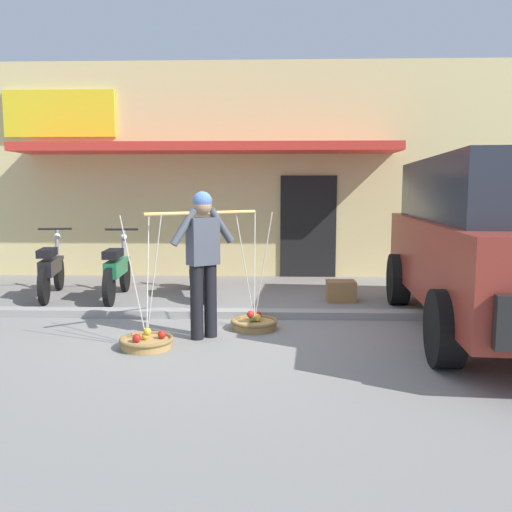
{
  "coord_description": "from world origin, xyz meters",
  "views": [
    {
      "loc": [
        0.45,
        -6.32,
        1.7
      ],
      "look_at": [
        0.22,
        0.6,
        0.85
      ],
      "focal_mm": 37.26,
      "sensor_mm": 36.0,
      "label": 1
    }
  ],
  "objects": [
    {
      "name": "motorcycle_nearest_shop",
      "position": [
        -3.11,
        1.98,
        0.45
      ],
      "size": [
        0.59,
        1.8,
        1.09
      ],
      "color": "black",
      "rests_on": "ground"
    },
    {
      "name": "ground_plane",
      "position": [
        0.0,
        0.0,
        0.0
      ],
      "size": [
        90.0,
        90.0,
        0.0
      ],
      "primitive_type": "plane",
      "color": "gray"
    },
    {
      "name": "sidewalk_curb",
      "position": [
        0.0,
        0.7,
        0.05
      ],
      "size": [
        20.0,
        0.24,
        0.1
      ],
      "primitive_type": "cube",
      "color": "gray",
      "rests_on": "ground"
    },
    {
      "name": "fruit_basket_left_side",
      "position": [
        0.22,
        0.11,
        0.08
      ],
      "size": [
        0.59,
        0.59,
        1.45
      ],
      "color": "#B2894C",
      "rests_on": "ground"
    },
    {
      "name": "fruit_basket_right_side",
      "position": [
        -0.92,
        -0.75,
        0.08
      ],
      "size": [
        0.59,
        0.59,
        1.45
      ],
      "color": "#B2894C",
      "rests_on": "ground"
    },
    {
      "name": "fruit_vendor",
      "position": [
        -0.35,
        -0.32,
        0.98
      ],
      "size": [
        1.17,
        0.88,
        1.7
      ],
      "color": "black",
      "rests_on": "ground"
    },
    {
      "name": "parked_truck",
      "position": [
        3.17,
        0.15,
        1.13
      ],
      "size": [
        2.44,
        4.93,
        2.1
      ],
      "color": "maroon",
      "rests_on": "ground"
    },
    {
      "name": "motorcycle_second_in_row",
      "position": [
        -2.01,
        1.88,
        0.45
      ],
      "size": [
        0.54,
        1.82,
        1.09
      ],
      "color": "black",
      "rests_on": "ground"
    },
    {
      "name": "motorcycle_third_in_row",
      "position": [
        -0.76,
        2.16,
        0.45
      ],
      "size": [
        0.67,
        1.77,
        1.09
      ],
      "color": "black",
      "rests_on": "ground"
    },
    {
      "name": "storefront_building",
      "position": [
        -0.81,
        6.7,
        2.1
      ],
      "size": [
        13.0,
        6.0,
        4.2
      ],
      "color": "#DBC684",
      "rests_on": "ground"
    },
    {
      "name": "wooden_crate",
      "position": [
        1.5,
        1.81,
        0.16
      ],
      "size": [
        0.44,
        0.36,
        0.32
      ],
      "primitive_type": "cube",
      "color": "olive",
      "rests_on": "ground"
    }
  ]
}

